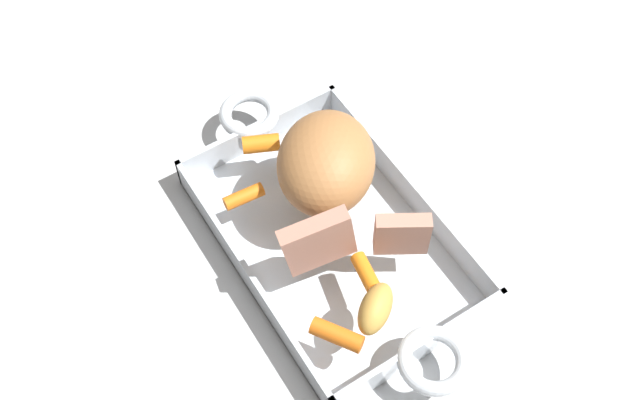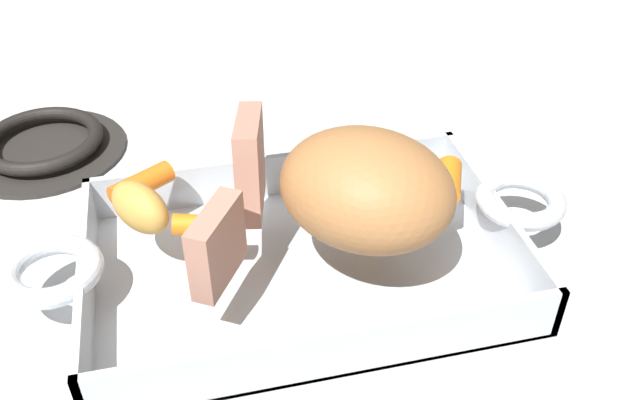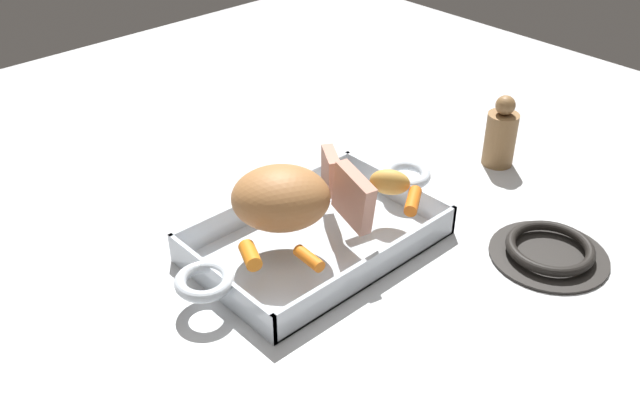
# 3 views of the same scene
# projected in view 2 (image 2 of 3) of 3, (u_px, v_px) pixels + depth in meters

# --- Properties ---
(ground_plane) EXTENTS (2.02, 2.02, 0.00)m
(ground_plane) POSITION_uv_depth(u_px,v_px,m) (302.00, 272.00, 0.60)
(ground_plane) COLOR silver
(roasting_dish) EXTENTS (0.48, 0.24, 0.05)m
(roasting_dish) POSITION_uv_depth(u_px,v_px,m) (302.00, 258.00, 0.59)
(roasting_dish) COLOR silver
(roasting_dish) RESTS_ON ground_plane
(pork_roast) EXTENTS (0.18, 0.18, 0.09)m
(pork_roast) POSITION_uv_depth(u_px,v_px,m) (366.00, 189.00, 0.53)
(pork_roast) COLOR #AD7240
(pork_roast) RESTS_ON roasting_dish
(roast_slice_outer) EXTENTS (0.05, 0.06, 0.06)m
(roast_slice_outer) POSITION_uv_depth(u_px,v_px,m) (217.00, 246.00, 0.50)
(roast_slice_outer) COLOR tan
(roast_slice_outer) RESTS_ON roasting_dish
(roast_slice_thin) EXTENTS (0.04, 0.09, 0.09)m
(roast_slice_thin) POSITION_uv_depth(u_px,v_px,m) (250.00, 163.00, 0.57)
(roast_slice_thin) COLOR tan
(roast_slice_thin) RESTS_ON roasting_dish
(baby_carrot_southwest) EXTENTS (0.06, 0.05, 0.02)m
(baby_carrot_southwest) POSITION_uv_depth(u_px,v_px,m) (142.00, 184.00, 0.60)
(baby_carrot_southwest) COLOR orange
(baby_carrot_southwest) RESTS_ON roasting_dish
(baby_carrot_center_right) EXTENTS (0.02, 0.05, 0.02)m
(baby_carrot_center_right) POSITION_uv_depth(u_px,v_px,m) (370.00, 157.00, 0.64)
(baby_carrot_center_right) COLOR orange
(baby_carrot_center_right) RESTS_ON roasting_dish
(baby_carrot_long) EXTENTS (0.04, 0.05, 0.02)m
(baby_carrot_long) POSITION_uv_depth(u_px,v_px,m) (448.00, 181.00, 0.60)
(baby_carrot_long) COLOR orange
(baby_carrot_long) RESTS_ON roasting_dish
(baby_carrot_southeast) EXTENTS (0.05, 0.03, 0.02)m
(baby_carrot_southeast) POSITION_uv_depth(u_px,v_px,m) (201.00, 225.00, 0.55)
(baby_carrot_southeast) COLOR orange
(baby_carrot_southeast) RESTS_ON roasting_dish
(potato_whole) EXTENTS (0.06, 0.07, 0.04)m
(potato_whole) POSITION_uv_depth(u_px,v_px,m) (140.00, 207.00, 0.55)
(potato_whole) COLOR gold
(potato_whole) RESTS_ON roasting_dish
(stove_burner_rear) EXTENTS (0.17, 0.17, 0.02)m
(stove_burner_rear) POSITION_uv_depth(u_px,v_px,m) (43.00, 145.00, 0.75)
(stove_burner_rear) COLOR #282623
(stove_burner_rear) RESTS_ON ground_plane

